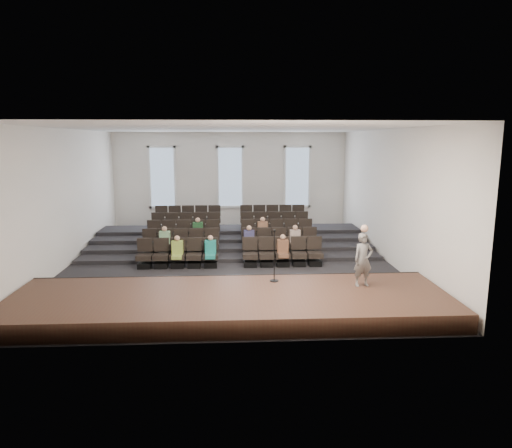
{
  "coord_description": "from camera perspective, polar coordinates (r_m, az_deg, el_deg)",
  "views": [
    {
      "loc": [
        0.07,
        -16.83,
        4.58
      ],
      "look_at": [
        1.0,
        0.5,
        1.39
      ],
      "focal_mm": 32.0,
      "sensor_mm": 36.0,
      "label": 1
    }
  ],
  "objects": [
    {
      "name": "windows",
      "position": [
        23.85,
        -3.24,
        5.88
      ],
      "size": [
        8.44,
        0.1,
        3.24
      ],
      "color": "white",
      "rests_on": "wall_back"
    },
    {
      "name": "wall_right",
      "position": [
        17.97,
        16.33,
        3.35
      ],
      "size": [
        0.04,
        14.0,
        5.0
      ],
      "primitive_type": "cube",
      "color": "white",
      "rests_on": "ground"
    },
    {
      "name": "wall_left",
      "position": [
        18.01,
        -22.83,
        2.97
      ],
      "size": [
        0.04,
        14.0,
        5.0
      ],
      "primitive_type": "cube",
      "color": "white",
      "rests_on": "ground"
    },
    {
      "name": "risers",
      "position": [
        20.47,
        -3.19,
        -1.96
      ],
      "size": [
        11.8,
        4.8,
        0.6
      ],
      "color": "black",
      "rests_on": "ground"
    },
    {
      "name": "stage",
      "position": [
        12.5,
        -3.24,
        -9.86
      ],
      "size": [
        11.8,
        3.6,
        0.5
      ],
      "primitive_type": "cube",
      "color": "#3F281B",
      "rests_on": "ground"
    },
    {
      "name": "seating_rows",
      "position": [
        18.78,
        -3.21,
        -1.58
      ],
      "size": [
        6.8,
        4.7,
        1.67
      ],
      "color": "black",
      "rests_on": "ground"
    },
    {
      "name": "speaker",
      "position": [
        13.23,
        13.25,
        -4.37
      ],
      "size": [
        0.61,
        0.45,
        1.53
      ],
      "primitive_type": "imported",
      "rotation": [
        0.0,
        0.0,
        0.17
      ],
      "color": "#615F5C",
      "rests_on": "stage"
    },
    {
      "name": "audience",
      "position": [
        17.56,
        -3.22,
        -1.99
      ],
      "size": [
        5.45,
        2.64,
        1.1
      ],
      "color": "#8EA943",
      "rests_on": "seating_rows"
    },
    {
      "name": "ground",
      "position": [
        17.44,
        -3.19,
        -4.82
      ],
      "size": [
        14.0,
        14.0,
        0.0
      ],
      "primitive_type": "plane",
      "color": "black",
      "rests_on": "ground"
    },
    {
      "name": "ceiling",
      "position": [
        16.83,
        -3.37,
        11.87
      ],
      "size": [
        12.0,
        14.0,
        0.02
      ],
      "primitive_type": "cube",
      "color": "white",
      "rests_on": "ground"
    },
    {
      "name": "wall_back",
      "position": [
        23.94,
        -3.23,
        5.42
      ],
      "size": [
        12.0,
        0.04,
        5.0
      ],
      "primitive_type": "cube",
      "color": "white",
      "rests_on": "ground"
    },
    {
      "name": "wall_front",
      "position": [
        10.02,
        -3.39,
        -1.56
      ],
      "size": [
        12.0,
        0.04,
        5.0
      ],
      "primitive_type": "cube",
      "color": "white",
      "rests_on": "ground"
    },
    {
      "name": "stage_lip",
      "position": [
        14.17,
        -3.22,
        -7.38
      ],
      "size": [
        11.8,
        0.06,
        0.52
      ],
      "primitive_type": "cube",
      "color": "black",
      "rests_on": "ground"
    },
    {
      "name": "mic_stand",
      "position": [
        13.4,
        2.3,
        -5.26
      ],
      "size": [
        0.26,
        0.26,
        1.55
      ],
      "color": "black",
      "rests_on": "stage"
    }
  ]
}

